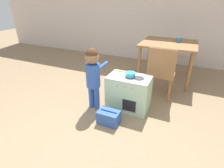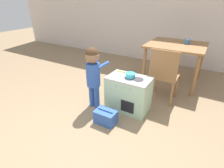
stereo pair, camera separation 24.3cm
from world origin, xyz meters
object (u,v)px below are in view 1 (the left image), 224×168
at_px(play_kitchen, 129,93).
at_px(cup_on_table, 179,40).
at_px(toy_pot, 130,74).
at_px(dining_chair_near, 161,72).
at_px(child_figure, 93,71).
at_px(dining_table, 168,48).
at_px(toy_basket, 109,117).

relative_size(play_kitchen, cup_on_table, 6.51).
bearing_deg(toy_pot, dining_chair_near, 53.52).
xyz_separation_m(play_kitchen, child_figure, (-0.47, -0.20, 0.34)).
distance_m(toy_pot, cup_on_table, 1.47).
xyz_separation_m(toy_pot, dining_chair_near, (0.35, 0.48, -0.09)).
bearing_deg(cup_on_table, play_kitchen, -109.71).
height_order(child_figure, dining_chair_near, child_figure).
distance_m(child_figure, dining_table, 1.68).
height_order(child_figure, dining_table, child_figure).
height_order(toy_pot, dining_table, dining_table).
bearing_deg(play_kitchen, toy_basket, -104.04).
relative_size(toy_basket, dining_chair_near, 0.33).
bearing_deg(child_figure, cup_on_table, 58.59).
bearing_deg(toy_pot, play_kitchen, -177.20).
distance_m(toy_basket, cup_on_table, 2.05).
bearing_deg(play_kitchen, cup_on_table, 70.29).
relative_size(dining_table, cup_on_table, 10.78).
relative_size(toy_basket, dining_table, 0.28).
xyz_separation_m(child_figure, dining_chair_near, (0.83, 0.68, -0.13)).
relative_size(toy_pot, dining_table, 0.28).
bearing_deg(toy_basket, dining_chair_near, 62.89).
relative_size(play_kitchen, toy_pot, 2.17).
height_order(child_figure, toy_basket, child_figure).
bearing_deg(dining_chair_near, dining_table, 92.04).
bearing_deg(dining_chair_near, child_figure, -140.81).
height_order(toy_basket, dining_chair_near, dining_chair_near).
relative_size(play_kitchen, dining_chair_near, 0.70).
height_order(toy_basket, dining_table, dining_table).
bearing_deg(toy_pot, child_figure, -157.28).
bearing_deg(child_figure, dining_chair_near, 39.19).
bearing_deg(cup_on_table, child_figure, -121.41).
distance_m(play_kitchen, dining_chair_near, 0.63).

